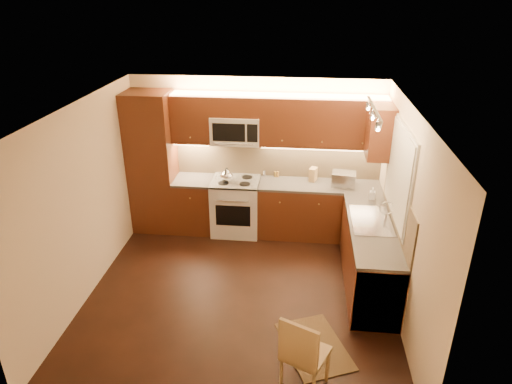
# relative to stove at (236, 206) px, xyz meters

# --- Properties ---
(floor) EXTENTS (4.00, 4.00, 0.01)m
(floor) POSITION_rel_stove_xyz_m (0.30, -1.68, -0.46)
(floor) COLOR black
(floor) RESTS_ON ground
(ceiling) EXTENTS (4.00, 4.00, 0.01)m
(ceiling) POSITION_rel_stove_xyz_m (0.30, -1.68, 2.04)
(ceiling) COLOR beige
(ceiling) RESTS_ON ground
(wall_back) EXTENTS (4.00, 0.01, 2.50)m
(wall_back) POSITION_rel_stove_xyz_m (0.30, 0.32, 0.79)
(wall_back) COLOR beige
(wall_back) RESTS_ON ground
(wall_front) EXTENTS (4.00, 0.01, 2.50)m
(wall_front) POSITION_rel_stove_xyz_m (0.30, -3.67, 0.79)
(wall_front) COLOR beige
(wall_front) RESTS_ON ground
(wall_left) EXTENTS (0.01, 4.00, 2.50)m
(wall_left) POSITION_rel_stove_xyz_m (-1.70, -1.68, 0.79)
(wall_left) COLOR beige
(wall_left) RESTS_ON ground
(wall_right) EXTENTS (0.01, 4.00, 2.50)m
(wall_right) POSITION_rel_stove_xyz_m (2.30, -1.68, 0.79)
(wall_right) COLOR beige
(wall_right) RESTS_ON ground
(pantry) EXTENTS (0.70, 0.60, 2.30)m
(pantry) POSITION_rel_stove_xyz_m (-1.35, 0.02, 0.69)
(pantry) COLOR #4E2910
(pantry) RESTS_ON floor
(base_cab_back_left) EXTENTS (0.62, 0.60, 0.86)m
(base_cab_back_left) POSITION_rel_stove_xyz_m (-0.69, 0.02, -0.03)
(base_cab_back_left) COLOR #4E2910
(base_cab_back_left) RESTS_ON floor
(counter_back_left) EXTENTS (0.62, 0.60, 0.04)m
(counter_back_left) POSITION_rel_stove_xyz_m (-0.69, 0.02, 0.42)
(counter_back_left) COLOR #353230
(counter_back_left) RESTS_ON base_cab_back_left
(base_cab_back_right) EXTENTS (1.92, 0.60, 0.86)m
(base_cab_back_right) POSITION_rel_stove_xyz_m (1.34, 0.02, -0.03)
(base_cab_back_right) COLOR #4E2910
(base_cab_back_right) RESTS_ON floor
(counter_back_right) EXTENTS (1.92, 0.60, 0.04)m
(counter_back_right) POSITION_rel_stove_xyz_m (1.34, 0.02, 0.42)
(counter_back_right) COLOR #353230
(counter_back_right) RESTS_ON base_cab_back_right
(base_cab_right) EXTENTS (0.60, 2.00, 0.86)m
(base_cab_right) POSITION_rel_stove_xyz_m (2.00, -1.28, -0.03)
(base_cab_right) COLOR #4E2910
(base_cab_right) RESTS_ON floor
(counter_right) EXTENTS (0.60, 2.00, 0.04)m
(counter_right) POSITION_rel_stove_xyz_m (2.00, -1.28, 0.42)
(counter_right) COLOR #353230
(counter_right) RESTS_ON base_cab_right
(dishwasher) EXTENTS (0.58, 0.60, 0.84)m
(dishwasher) POSITION_rel_stove_xyz_m (2.00, -1.98, -0.03)
(dishwasher) COLOR silver
(dishwasher) RESTS_ON floor
(backsplash_back) EXTENTS (3.30, 0.02, 0.60)m
(backsplash_back) POSITION_rel_stove_xyz_m (0.65, 0.31, 0.74)
(backsplash_back) COLOR tan
(backsplash_back) RESTS_ON wall_back
(backsplash_right) EXTENTS (0.02, 2.00, 0.60)m
(backsplash_right) POSITION_rel_stove_xyz_m (2.29, -1.28, 0.74)
(backsplash_right) COLOR tan
(backsplash_right) RESTS_ON wall_right
(upper_cab_back_left) EXTENTS (0.62, 0.35, 0.75)m
(upper_cab_back_left) POSITION_rel_stove_xyz_m (-0.69, 0.15, 1.42)
(upper_cab_back_left) COLOR #4E2910
(upper_cab_back_left) RESTS_ON wall_back
(upper_cab_back_right) EXTENTS (1.92, 0.35, 0.75)m
(upper_cab_back_right) POSITION_rel_stove_xyz_m (1.34, 0.15, 1.42)
(upper_cab_back_right) COLOR #4E2910
(upper_cab_back_right) RESTS_ON wall_back
(upper_cab_bridge) EXTENTS (0.76, 0.35, 0.31)m
(upper_cab_bridge) POSITION_rel_stove_xyz_m (0.00, 0.15, 1.63)
(upper_cab_bridge) COLOR #4E2910
(upper_cab_bridge) RESTS_ON wall_back
(upper_cab_right_corner) EXTENTS (0.35, 0.50, 0.75)m
(upper_cab_right_corner) POSITION_rel_stove_xyz_m (2.12, -0.28, 1.42)
(upper_cab_right_corner) COLOR #4E2910
(upper_cab_right_corner) RESTS_ON wall_right
(stove) EXTENTS (0.76, 0.65, 0.92)m
(stove) POSITION_rel_stove_xyz_m (0.00, 0.00, 0.00)
(stove) COLOR silver
(stove) RESTS_ON floor
(microwave) EXTENTS (0.76, 0.38, 0.44)m
(microwave) POSITION_rel_stove_xyz_m (0.00, 0.14, 1.26)
(microwave) COLOR silver
(microwave) RESTS_ON wall_back
(window_frame) EXTENTS (0.03, 1.44, 1.24)m
(window_frame) POSITION_rel_stove_xyz_m (2.29, -1.12, 1.14)
(window_frame) COLOR silver
(window_frame) RESTS_ON wall_right
(window_blinds) EXTENTS (0.02, 1.36, 1.16)m
(window_blinds) POSITION_rel_stove_xyz_m (2.27, -1.12, 1.14)
(window_blinds) COLOR silver
(window_blinds) RESTS_ON wall_right
(sink) EXTENTS (0.52, 0.86, 0.15)m
(sink) POSITION_rel_stove_xyz_m (2.00, -1.12, 0.52)
(sink) COLOR silver
(sink) RESTS_ON counter_right
(faucet) EXTENTS (0.20, 0.04, 0.30)m
(faucet) POSITION_rel_stove_xyz_m (2.18, -1.12, 0.59)
(faucet) COLOR silver
(faucet) RESTS_ON counter_right
(track_light_bar) EXTENTS (0.04, 1.20, 0.03)m
(track_light_bar) POSITION_rel_stove_xyz_m (1.85, -1.27, 2.00)
(track_light_bar) COLOR silver
(track_light_bar) RESTS_ON ceiling
(kettle) EXTENTS (0.22, 0.22, 0.23)m
(kettle) POSITION_rel_stove_xyz_m (-0.13, -0.06, 0.58)
(kettle) COLOR silver
(kettle) RESTS_ON stove
(toaster_oven) EXTENTS (0.39, 0.31, 0.22)m
(toaster_oven) POSITION_rel_stove_xyz_m (1.70, 0.03, 0.55)
(toaster_oven) COLOR silver
(toaster_oven) RESTS_ON counter_back_right
(knife_block) EXTENTS (0.14, 0.18, 0.22)m
(knife_block) POSITION_rel_stove_xyz_m (1.23, 0.17, 0.55)
(knife_block) COLOR #B07F4F
(knife_block) RESTS_ON counter_back_right
(spice_jar_a) EXTENTS (0.05, 0.05, 0.09)m
(spice_jar_a) POSITION_rel_stove_xyz_m (0.44, 0.26, 0.49)
(spice_jar_a) COLOR silver
(spice_jar_a) RESTS_ON counter_back_right
(spice_jar_b) EXTENTS (0.05, 0.05, 0.09)m
(spice_jar_b) POSITION_rel_stove_xyz_m (0.62, 0.26, 0.48)
(spice_jar_b) COLOR olive
(spice_jar_b) RESTS_ON counter_back_right
(spice_jar_c) EXTENTS (0.04, 0.04, 0.10)m
(spice_jar_c) POSITION_rel_stove_xyz_m (0.44, 0.26, 0.49)
(spice_jar_c) COLOR silver
(spice_jar_c) RESTS_ON counter_back_right
(spice_jar_d) EXTENTS (0.05, 0.05, 0.09)m
(spice_jar_d) POSITION_rel_stove_xyz_m (0.66, 0.26, 0.49)
(spice_jar_d) COLOR #A27330
(spice_jar_d) RESTS_ON counter_back_right
(soap_bottle) EXTENTS (0.09, 0.09, 0.18)m
(soap_bottle) POSITION_rel_stove_xyz_m (2.09, -0.43, 0.53)
(soap_bottle) COLOR silver
(soap_bottle) RESTS_ON counter_right
(rug) EXTENTS (0.95, 1.12, 0.01)m
(rug) POSITION_rel_stove_xyz_m (1.28, -2.58, -0.45)
(rug) COLOR black
(rug) RESTS_ON floor
(dining_chair) EXTENTS (0.54, 0.54, 0.93)m
(dining_chair) POSITION_rel_stove_xyz_m (1.16, -3.15, 0.00)
(dining_chair) COLOR #B07F4F
(dining_chair) RESTS_ON floor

